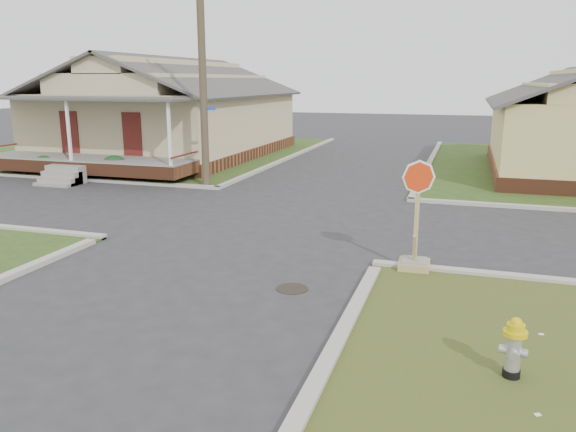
% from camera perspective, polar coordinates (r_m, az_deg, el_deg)
% --- Properties ---
extents(ground, '(120.00, 120.00, 0.00)m').
position_cam_1_polar(ground, '(12.42, -8.65, -5.43)').
color(ground, '#2C2C2F').
rests_on(ground, ground).
extents(verge_far_left, '(19.00, 19.00, 0.05)m').
position_cam_1_polar(verge_far_left, '(34.10, -15.01, 6.43)').
color(verge_far_left, '#2A4418').
rests_on(verge_far_left, ground).
extents(curbs, '(80.00, 40.00, 0.12)m').
position_cam_1_polar(curbs, '(16.86, -1.16, -0.18)').
color(curbs, '#A8A498').
rests_on(curbs, ground).
extents(manhole, '(0.64, 0.64, 0.01)m').
position_cam_1_polar(manhole, '(11.21, 0.43, -7.39)').
color(manhole, black).
rests_on(manhole, ground).
extents(corner_house, '(10.10, 15.50, 5.30)m').
position_cam_1_polar(corner_house, '(31.23, -11.85, 10.14)').
color(corner_house, brown).
rests_on(corner_house, ground).
extents(utility_pole, '(1.80, 0.28, 9.00)m').
position_cam_1_polar(utility_pole, '(21.60, -8.71, 15.17)').
color(utility_pole, '#443727').
rests_on(utility_pole, ground).
extents(fire_hydrant, '(0.33, 0.33, 0.87)m').
position_cam_1_polar(fire_hydrant, '(8.40, 21.98, -12.01)').
color(fire_hydrant, black).
rests_on(fire_hydrant, ground).
extents(stop_sign, '(0.67, 0.66, 2.37)m').
position_cam_1_polar(stop_sign, '(12.38, 12.79, -2.96)').
color(stop_sign, '#9F8956').
rests_on(stop_sign, ground).
extents(hedge_left, '(1.22, 1.00, 0.94)m').
position_cam_1_polar(hedge_left, '(26.10, -23.52, 4.78)').
color(hedge_left, '#163E1A').
rests_on(hedge_left, verge_far_left).
extents(hedge_right, '(1.31, 1.08, 1.00)m').
position_cam_1_polar(hedge_right, '(24.39, -17.19, 4.83)').
color(hedge_right, '#163E1A').
rests_on(hedge_right, verge_far_left).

